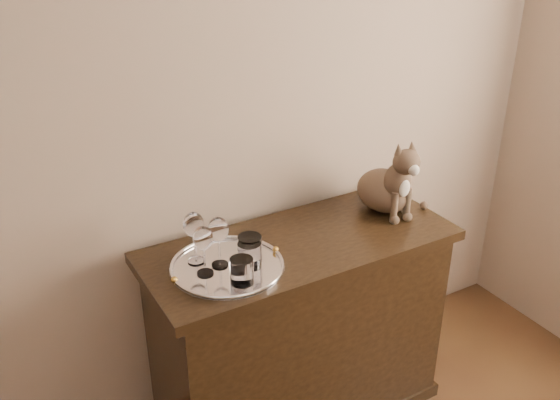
% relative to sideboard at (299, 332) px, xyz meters
% --- Properties ---
extents(wall_back, '(4.00, 0.10, 2.70)m').
position_rel_sideboard_xyz_m(wall_back, '(-0.60, 0.31, 0.93)').
color(wall_back, tan).
rests_on(wall_back, ground).
extents(sideboard, '(1.20, 0.50, 0.85)m').
position_rel_sideboard_xyz_m(sideboard, '(0.00, 0.00, 0.00)').
color(sideboard, black).
rests_on(sideboard, ground).
extents(tray, '(0.40, 0.40, 0.01)m').
position_rel_sideboard_xyz_m(tray, '(-0.32, -0.03, 0.43)').
color(tray, silver).
rests_on(tray, sideboard).
extents(wine_glass_a, '(0.07, 0.07, 0.19)m').
position_rel_sideboard_xyz_m(wine_glass_a, '(-0.40, 0.06, 0.53)').
color(wine_glass_a, silver).
rests_on(wine_glass_a, tray).
extents(wine_glass_c, '(0.07, 0.07, 0.18)m').
position_rel_sideboard_xyz_m(wine_glass_c, '(-0.40, -0.03, 0.52)').
color(wine_glass_c, silver).
rests_on(wine_glass_c, tray).
extents(wine_glass_d, '(0.07, 0.07, 0.19)m').
position_rel_sideboard_xyz_m(wine_glass_d, '(-0.34, -0.01, 0.53)').
color(wine_glass_d, white).
rests_on(wine_glass_d, tray).
extents(tumbler_a, '(0.08, 0.08, 0.09)m').
position_rel_sideboard_xyz_m(tumbler_a, '(-0.25, -0.07, 0.48)').
color(tumbler_a, white).
rests_on(tumbler_a, tray).
extents(tumbler_b, '(0.08, 0.08, 0.09)m').
position_rel_sideboard_xyz_m(tumbler_b, '(-0.32, -0.14, 0.48)').
color(tumbler_b, white).
rests_on(tumbler_b, tray).
extents(tumbler_c, '(0.09, 0.09, 0.10)m').
position_rel_sideboard_xyz_m(tumbler_c, '(-0.23, -0.03, 0.48)').
color(tumbler_c, white).
rests_on(tumbler_c, tray).
extents(cat, '(0.35, 0.33, 0.33)m').
position_rel_sideboard_xyz_m(cat, '(0.44, 0.06, 0.59)').
color(cat, brown).
rests_on(cat, sideboard).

